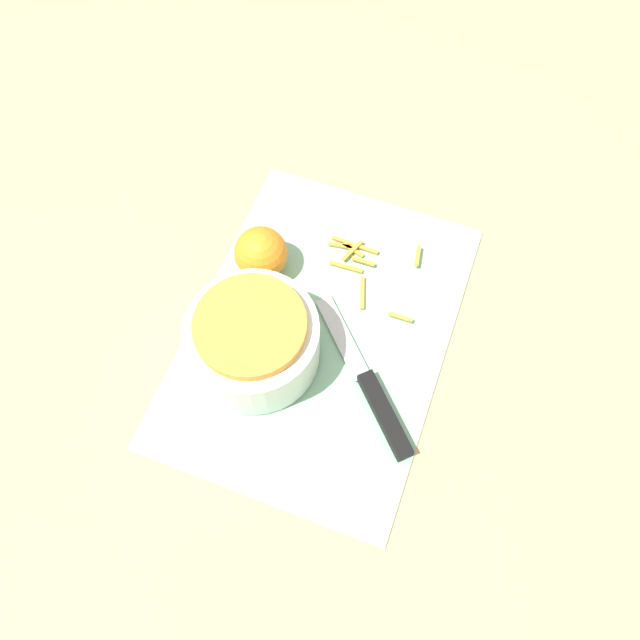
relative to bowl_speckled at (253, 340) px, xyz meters
The scene contains 6 objects.
ground_plane 0.10m from the bowl_speckled, 46.93° to the right, with size 4.00×4.00×0.00m, color tan.
cutting_board 0.10m from the bowl_speckled, 46.93° to the right, with size 0.45×0.32×0.01m.
bowl_speckled is the anchor object (origin of this frame).
knife 0.16m from the bowl_speckled, 92.13° to the right, with size 0.18×0.18×0.02m.
orange_left 0.13m from the bowl_speckled, 19.08° to the left, with size 0.07×0.07×0.07m.
peel_pile 0.19m from the bowl_speckled, 26.14° to the right, with size 0.12×0.14×0.01m.
Camera 1 is at (-0.32, -0.12, 0.73)m, focal length 35.00 mm.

